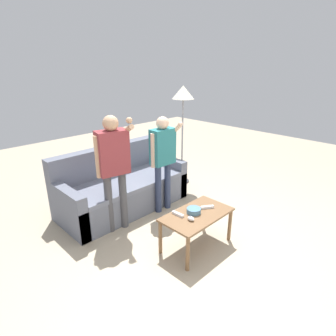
{
  "coord_description": "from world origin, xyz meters",
  "views": [
    {
      "loc": [
        -2.4,
        -1.89,
        2.1
      ],
      "look_at": [
        -0.16,
        0.36,
        0.9
      ],
      "focal_mm": 29.87,
      "sensor_mm": 36.0,
      "label": 1
    }
  ],
  "objects_px": {
    "coffee_table": "(197,219)",
    "snack_bowl": "(194,211)",
    "game_remote_wand_near": "(207,207)",
    "player_left": "(113,161)",
    "game_remote_nunchuk": "(191,219)",
    "couch": "(122,188)",
    "game_remote_wand_far": "(178,214)",
    "floor_lamp": "(183,99)",
    "player_right": "(163,154)"
  },
  "relations": [
    {
      "from": "coffee_table",
      "to": "game_remote_wand_near",
      "type": "distance_m",
      "value": 0.2
    },
    {
      "from": "game_remote_wand_far",
      "to": "snack_bowl",
      "type": "bearing_deg",
      "value": -28.8
    },
    {
      "from": "coffee_table",
      "to": "floor_lamp",
      "type": "bearing_deg",
      "value": 47.49
    },
    {
      "from": "player_left",
      "to": "player_right",
      "type": "bearing_deg",
      "value": -4.09
    },
    {
      "from": "game_remote_wand_near",
      "to": "game_remote_wand_far",
      "type": "height_order",
      "value": "same"
    },
    {
      "from": "coffee_table",
      "to": "player_left",
      "type": "bearing_deg",
      "value": 114.1
    },
    {
      "from": "couch",
      "to": "snack_bowl",
      "type": "relative_size",
      "value": 11.56
    },
    {
      "from": "snack_bowl",
      "to": "player_right",
      "type": "relative_size",
      "value": 0.12
    },
    {
      "from": "floor_lamp",
      "to": "player_left",
      "type": "distance_m",
      "value": 1.93
    },
    {
      "from": "couch",
      "to": "coffee_table",
      "type": "height_order",
      "value": "couch"
    },
    {
      "from": "snack_bowl",
      "to": "player_left",
      "type": "relative_size",
      "value": 0.11
    },
    {
      "from": "snack_bowl",
      "to": "game_remote_nunchuk",
      "type": "bearing_deg",
      "value": -150.29
    },
    {
      "from": "player_right",
      "to": "floor_lamp",
      "type": "bearing_deg",
      "value": 28.05
    },
    {
      "from": "game_remote_nunchuk",
      "to": "floor_lamp",
      "type": "xyz_separation_m",
      "value": [
        1.5,
        1.51,
        1.05
      ]
    },
    {
      "from": "player_right",
      "to": "game_remote_wand_near",
      "type": "distance_m",
      "value": 1.04
    },
    {
      "from": "snack_bowl",
      "to": "player_right",
      "type": "height_order",
      "value": "player_right"
    },
    {
      "from": "player_right",
      "to": "snack_bowl",
      "type": "bearing_deg",
      "value": -112.11
    },
    {
      "from": "game_remote_nunchuk",
      "to": "player_right",
      "type": "height_order",
      "value": "player_right"
    },
    {
      "from": "player_right",
      "to": "player_left",
      "type": "relative_size",
      "value": 0.93
    },
    {
      "from": "snack_bowl",
      "to": "game_remote_wand_far",
      "type": "height_order",
      "value": "snack_bowl"
    },
    {
      "from": "game_remote_nunchuk",
      "to": "game_remote_wand_near",
      "type": "relative_size",
      "value": 0.56
    },
    {
      "from": "game_remote_nunchuk",
      "to": "player_left",
      "type": "bearing_deg",
      "value": 104.92
    },
    {
      "from": "snack_bowl",
      "to": "game_remote_nunchuk",
      "type": "distance_m",
      "value": 0.17
    },
    {
      "from": "coffee_table",
      "to": "snack_bowl",
      "type": "height_order",
      "value": "snack_bowl"
    },
    {
      "from": "coffee_table",
      "to": "snack_bowl",
      "type": "distance_m",
      "value": 0.1
    },
    {
      "from": "coffee_table",
      "to": "floor_lamp",
      "type": "height_order",
      "value": "floor_lamp"
    },
    {
      "from": "player_left",
      "to": "floor_lamp",
      "type": "bearing_deg",
      "value": 14.8
    },
    {
      "from": "floor_lamp",
      "to": "game_remote_wand_far",
      "type": "bearing_deg",
      "value": -138.96
    },
    {
      "from": "player_right",
      "to": "game_remote_wand_far",
      "type": "xyz_separation_m",
      "value": [
        -0.54,
        -0.8,
        -0.43
      ]
    },
    {
      "from": "game_remote_nunchuk",
      "to": "couch",
      "type": "bearing_deg",
      "value": 84.69
    },
    {
      "from": "player_left",
      "to": "game_remote_wand_far",
      "type": "distance_m",
      "value": 1.02
    },
    {
      "from": "player_right",
      "to": "game_remote_wand_far",
      "type": "relative_size",
      "value": 8.95
    },
    {
      "from": "player_right",
      "to": "game_remote_wand_far",
      "type": "distance_m",
      "value": 1.05
    },
    {
      "from": "snack_bowl",
      "to": "player_right",
      "type": "xyz_separation_m",
      "value": [
        0.36,
        0.89,
        0.41
      ]
    },
    {
      "from": "coffee_table",
      "to": "game_remote_nunchuk",
      "type": "height_order",
      "value": "game_remote_nunchuk"
    },
    {
      "from": "coffee_table",
      "to": "player_left",
      "type": "height_order",
      "value": "player_left"
    },
    {
      "from": "snack_bowl",
      "to": "floor_lamp",
      "type": "bearing_deg",
      "value": 46.43
    },
    {
      "from": "couch",
      "to": "game_remote_wand_far",
      "type": "bearing_deg",
      "value": -96.9
    },
    {
      "from": "floor_lamp",
      "to": "game_remote_wand_far",
      "type": "distance_m",
      "value": 2.28
    },
    {
      "from": "game_remote_wand_near",
      "to": "player_left",
      "type": "bearing_deg",
      "value": 122.34
    },
    {
      "from": "couch",
      "to": "snack_bowl",
      "type": "height_order",
      "value": "couch"
    },
    {
      "from": "snack_bowl",
      "to": "player_left",
      "type": "bearing_deg",
      "value": 114.22
    },
    {
      "from": "game_remote_wand_far",
      "to": "player_left",
      "type": "bearing_deg",
      "value": 106.64
    },
    {
      "from": "player_left",
      "to": "game_remote_wand_far",
      "type": "xyz_separation_m",
      "value": [
        0.26,
        -0.86,
        -0.5
      ]
    },
    {
      "from": "snack_bowl",
      "to": "game_remote_nunchuk",
      "type": "relative_size",
      "value": 1.89
    },
    {
      "from": "coffee_table",
      "to": "player_left",
      "type": "relative_size",
      "value": 0.56
    },
    {
      "from": "coffee_table",
      "to": "game_remote_nunchuk",
      "type": "distance_m",
      "value": 0.2
    },
    {
      "from": "couch",
      "to": "game_remote_wand_near",
      "type": "bearing_deg",
      "value": -81.7
    },
    {
      "from": "couch",
      "to": "player_right",
      "type": "height_order",
      "value": "player_right"
    },
    {
      "from": "coffee_table",
      "to": "game_remote_wand_far",
      "type": "distance_m",
      "value": 0.24
    }
  ]
}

